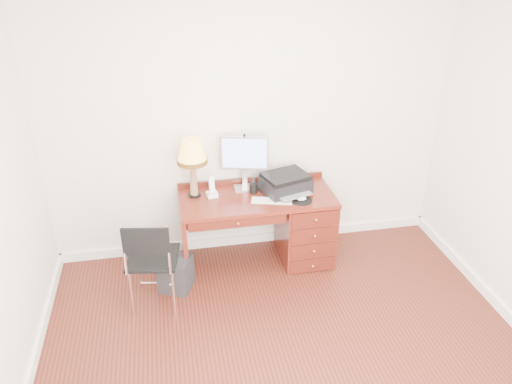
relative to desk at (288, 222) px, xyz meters
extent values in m
plane|color=#3B150D|center=(-0.32, -1.40, -0.41)|extent=(4.00, 4.00, 0.00)
plane|color=silver|center=(-0.32, 0.35, 0.94)|extent=(4.00, 0.00, 4.00)
plane|color=white|center=(-0.32, -1.40, 2.29)|extent=(4.00, 4.00, 0.00)
cube|color=white|center=(-0.32, 0.33, -0.36)|extent=(4.00, 0.03, 0.10)
cube|color=maroon|center=(-0.32, -0.01, 0.32)|extent=(1.50, 0.65, 0.04)
cube|color=maroon|center=(0.18, -0.01, -0.06)|extent=(0.50, 0.61, 0.71)
cube|color=maroon|center=(-1.05, -0.01, -0.06)|extent=(0.04, 0.61, 0.71)
cube|color=#511910|center=(-0.56, 0.29, 0.05)|extent=(0.96, 0.03, 0.39)
cube|color=#511910|center=(-0.56, -0.31, 0.25)|extent=(0.91, 0.03, 0.09)
sphere|color=#BF8C3F|center=(0.18, -0.34, -0.06)|extent=(0.03, 0.03, 0.03)
cube|color=silver|center=(-0.41, 0.18, 0.34)|extent=(0.24, 0.20, 0.01)
cube|color=silver|center=(-0.41, 0.23, 0.44)|extent=(0.05, 0.04, 0.17)
cube|color=silver|center=(-0.41, 0.21, 0.71)|extent=(0.47, 0.15, 0.34)
cube|color=#4C8CF2|center=(-0.41, 0.19, 0.71)|extent=(0.42, 0.11, 0.30)
cube|color=white|center=(-0.20, -0.13, 0.34)|extent=(0.40, 0.21, 0.01)
cylinder|color=black|center=(0.08, -0.18, 0.34)|extent=(0.21, 0.21, 0.01)
ellipsoid|color=white|center=(0.08, -0.18, 0.36)|extent=(0.09, 0.06, 0.04)
cube|color=black|center=(-0.03, 0.03, 0.41)|extent=(0.52, 0.45, 0.15)
cube|color=black|center=(-0.03, 0.03, 0.51)|extent=(0.49, 0.43, 0.04)
cylinder|color=black|center=(-0.92, 0.12, 0.35)|extent=(0.12, 0.12, 0.02)
cone|color=#976F47|center=(-0.92, 0.12, 0.53)|extent=(0.08, 0.08, 0.35)
cone|color=#FFC950|center=(-0.92, 0.12, 0.82)|extent=(0.28, 0.28, 0.22)
cylinder|color=#593814|center=(-0.92, 0.12, 0.71)|extent=(0.29, 0.29, 0.04)
cube|color=white|center=(-0.75, 0.08, 0.36)|extent=(0.11, 0.11, 0.04)
cube|color=white|center=(-0.75, 0.08, 0.46)|extent=(0.06, 0.07, 0.17)
cylinder|color=black|center=(-0.34, 0.08, 0.39)|extent=(0.08, 0.08, 0.10)
cube|color=black|center=(-1.35, -0.47, 0.07)|extent=(0.49, 0.49, 0.03)
cube|color=black|center=(-1.35, -0.67, 0.37)|extent=(0.39, 0.09, 0.26)
cylinder|color=silver|center=(-1.53, -0.29, -0.17)|extent=(0.02, 0.02, 0.48)
cylinder|color=silver|center=(-1.16, -0.29, -0.17)|extent=(0.02, 0.02, 0.48)
cylinder|color=silver|center=(-1.53, -0.65, -0.17)|extent=(0.02, 0.02, 0.48)
cylinder|color=silver|center=(-1.16, -0.65, -0.17)|extent=(0.02, 0.02, 0.48)
cylinder|color=silver|center=(-1.53, -0.67, 0.28)|extent=(0.02, 0.02, 0.43)
cylinder|color=silver|center=(-1.16, -0.67, 0.28)|extent=(0.02, 0.02, 0.43)
cube|color=black|center=(-1.16, -0.30, -0.25)|extent=(0.37, 0.37, 0.33)
camera|label=1|loc=(-1.14, -4.19, 2.62)|focal=35.00mm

